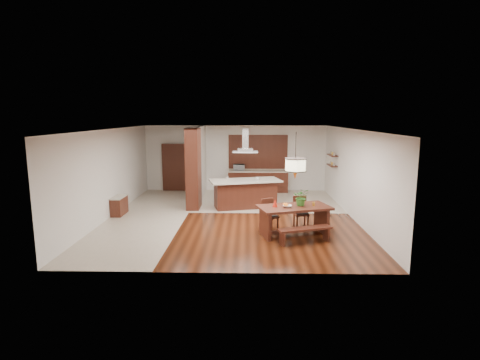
{
  "coord_description": "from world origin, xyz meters",
  "views": [
    {
      "loc": [
        0.56,
        -12.06,
        3.34
      ],
      "look_at": [
        0.3,
        0.0,
        1.25
      ],
      "focal_mm": 28.0,
      "sensor_mm": 36.0,
      "label": 1
    }
  ],
  "objects_px": {
    "microwave": "(239,167)",
    "hallway_console": "(119,206)",
    "foliage_plant": "(301,197)",
    "dining_bench": "(305,235)",
    "dining_chair_left": "(270,215)",
    "dining_chair_right": "(301,212)",
    "pendant_lantern": "(296,156)",
    "kitchen_island": "(245,193)",
    "fruit_bowl": "(287,206)",
    "dining_table": "(294,214)",
    "island_cup": "(257,179)",
    "range_hood": "(245,140)"
  },
  "relations": [
    {
      "from": "dining_bench",
      "to": "foliage_plant",
      "type": "height_order",
      "value": "foliage_plant"
    },
    {
      "from": "dining_bench",
      "to": "dining_chair_left",
      "type": "distance_m",
      "value": 1.43
    },
    {
      "from": "hallway_console",
      "to": "dining_bench",
      "type": "height_order",
      "value": "hallway_console"
    },
    {
      "from": "dining_bench",
      "to": "island_cup",
      "type": "height_order",
      "value": "island_cup"
    },
    {
      "from": "island_cup",
      "to": "foliage_plant",
      "type": "bearing_deg",
      "value": -68.68
    },
    {
      "from": "kitchen_island",
      "to": "island_cup",
      "type": "height_order",
      "value": "island_cup"
    },
    {
      "from": "dining_chair_right",
      "to": "foliage_plant",
      "type": "height_order",
      "value": "foliage_plant"
    },
    {
      "from": "hallway_console",
      "to": "fruit_bowl",
      "type": "xyz_separation_m",
      "value": [
        5.46,
        -2.16,
        0.54
      ]
    },
    {
      "from": "island_cup",
      "to": "fruit_bowl",
      "type": "bearing_deg",
      "value": -76.81
    },
    {
      "from": "hallway_console",
      "to": "pendant_lantern",
      "type": "height_order",
      "value": "pendant_lantern"
    },
    {
      "from": "dining_chair_left",
      "to": "microwave",
      "type": "xyz_separation_m",
      "value": [
        -1.05,
        5.58,
        0.63
      ]
    },
    {
      "from": "microwave",
      "to": "hallway_console",
      "type": "bearing_deg",
      "value": -136.79
    },
    {
      "from": "hallway_console",
      "to": "foliage_plant",
      "type": "bearing_deg",
      "value": -18.35
    },
    {
      "from": "pendant_lantern",
      "to": "fruit_bowl",
      "type": "height_order",
      "value": "pendant_lantern"
    },
    {
      "from": "dining_chair_left",
      "to": "island_cup",
      "type": "relative_size",
      "value": 7.44
    },
    {
      "from": "dining_chair_right",
      "to": "island_cup",
      "type": "height_order",
      "value": "island_cup"
    },
    {
      "from": "foliage_plant",
      "to": "microwave",
      "type": "distance_m",
      "value": 6.23
    },
    {
      "from": "dining_chair_left",
      "to": "hallway_console",
      "type": "bearing_deg",
      "value": 134.17
    },
    {
      "from": "hallway_console",
      "to": "microwave",
      "type": "relative_size",
      "value": 1.79
    },
    {
      "from": "kitchen_island",
      "to": "dining_table",
      "type": "bearing_deg",
      "value": -80.4
    },
    {
      "from": "pendant_lantern",
      "to": "kitchen_island",
      "type": "distance_m",
      "value": 3.84
    },
    {
      "from": "microwave",
      "to": "fruit_bowl",
      "type": "bearing_deg",
      "value": -78.24
    },
    {
      "from": "dining_table",
      "to": "microwave",
      "type": "xyz_separation_m",
      "value": [
        -1.7,
        6.02,
        0.48
      ]
    },
    {
      "from": "foliage_plant",
      "to": "microwave",
      "type": "bearing_deg",
      "value": 107.81
    },
    {
      "from": "dining_chair_right",
      "to": "kitchen_island",
      "type": "relative_size",
      "value": 0.35
    },
    {
      "from": "dining_table",
      "to": "kitchen_island",
      "type": "height_order",
      "value": "kitchen_island"
    },
    {
      "from": "foliage_plant",
      "to": "fruit_bowl",
      "type": "height_order",
      "value": "foliage_plant"
    },
    {
      "from": "dining_bench",
      "to": "dining_chair_left",
      "type": "height_order",
      "value": "dining_chair_left"
    },
    {
      "from": "dining_chair_right",
      "to": "foliage_plant",
      "type": "bearing_deg",
      "value": -107.39
    },
    {
      "from": "dining_bench",
      "to": "dining_chair_right",
      "type": "bearing_deg",
      "value": 86.04
    },
    {
      "from": "foliage_plant",
      "to": "microwave",
      "type": "height_order",
      "value": "foliage_plant"
    },
    {
      "from": "dining_chair_right",
      "to": "pendant_lantern",
      "type": "bearing_deg",
      "value": -121.38
    },
    {
      "from": "fruit_bowl",
      "to": "island_cup",
      "type": "xyz_separation_m",
      "value": [
        -0.75,
        3.2,
        0.23
      ]
    },
    {
      "from": "pendant_lantern",
      "to": "range_hood",
      "type": "xyz_separation_m",
      "value": [
        -1.4,
        3.15,
        0.22
      ]
    },
    {
      "from": "dining_bench",
      "to": "kitchen_island",
      "type": "relative_size",
      "value": 0.54
    },
    {
      "from": "hallway_console",
      "to": "island_cup",
      "type": "height_order",
      "value": "island_cup"
    },
    {
      "from": "hallway_console",
      "to": "dining_bench",
      "type": "distance_m",
      "value": 6.48
    },
    {
      "from": "pendant_lantern",
      "to": "foliage_plant",
      "type": "height_order",
      "value": "pendant_lantern"
    },
    {
      "from": "kitchen_island",
      "to": "hallway_console",
      "type": "bearing_deg",
      "value": -179.94
    },
    {
      "from": "fruit_bowl",
      "to": "kitchen_island",
      "type": "relative_size",
      "value": 0.09
    },
    {
      "from": "foliage_plant",
      "to": "kitchen_island",
      "type": "xyz_separation_m",
      "value": [
        -1.61,
        3.05,
        -0.54
      ]
    },
    {
      "from": "fruit_bowl",
      "to": "microwave",
      "type": "xyz_separation_m",
      "value": [
        -1.49,
        6.14,
        0.23
      ]
    },
    {
      "from": "microwave",
      "to": "dining_table",
      "type": "bearing_deg",
      "value": -76.09
    },
    {
      "from": "hallway_console",
      "to": "range_hood",
      "type": "height_order",
      "value": "range_hood"
    },
    {
      "from": "foliage_plant",
      "to": "fruit_bowl",
      "type": "relative_size",
      "value": 1.96
    },
    {
      "from": "dining_bench",
      "to": "island_cup",
      "type": "relative_size",
      "value": 11.98
    },
    {
      "from": "dining_bench",
      "to": "island_cup",
      "type": "xyz_separation_m",
      "value": [
        -1.17,
        3.77,
        0.88
      ]
    },
    {
      "from": "dining_table",
      "to": "hallway_console",
      "type": "bearing_deg",
      "value": 160.23
    },
    {
      "from": "fruit_bowl",
      "to": "range_hood",
      "type": "distance_m",
      "value": 3.83
    },
    {
      "from": "dining_bench",
      "to": "foliage_plant",
      "type": "bearing_deg",
      "value": 89.95
    }
  ]
}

